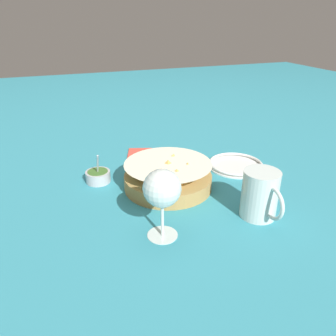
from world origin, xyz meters
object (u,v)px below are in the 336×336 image
wine_glass (162,190)px  sauce_cup (98,176)px  food_basket (168,176)px  beer_mug (260,196)px  side_plate (236,165)px

wine_glass → sauce_cup: bearing=-163.5°
food_basket → wine_glass: bearing=-23.8°
beer_mug → side_plate: (-0.26, 0.10, -0.05)m
food_basket → sauce_cup: bearing=-119.5°
food_basket → beer_mug: bearing=36.2°
food_basket → wine_glass: size_ratio=1.53×
food_basket → sauce_cup: 0.21m
sauce_cup → side_plate: 0.43m
food_basket → sauce_cup: size_ratio=2.50×
food_basket → sauce_cup: sauce_cup is taller
side_plate → sauce_cup: bearing=-96.6°
food_basket → side_plate: 0.25m
food_basket → wine_glass: 0.24m
wine_glass → side_plate: (-0.25, 0.34, -0.11)m
food_basket → side_plate: food_basket is taller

